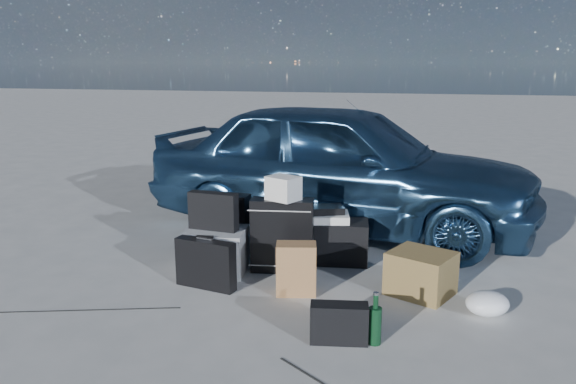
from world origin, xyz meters
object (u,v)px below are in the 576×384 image
(suitcase_left, at_px, (224,227))
(pelican_case, at_px, (216,251))
(green_bottle, at_px, (375,319))
(car, at_px, (340,165))
(briefcase, at_px, (206,264))
(suitcase_right, at_px, (282,235))
(cardboard_box, at_px, (421,273))
(duffel_bag, at_px, (325,241))

(suitcase_left, bearing_deg, pelican_case, -79.91)
(green_bottle, bearing_deg, car, 104.34)
(briefcase, bearing_deg, suitcase_left, 109.13)
(suitcase_right, xyz_separation_m, green_bottle, (0.91, -1.10, -0.15))
(green_bottle, bearing_deg, cardboard_box, 73.55)
(green_bottle, bearing_deg, suitcase_right, 129.40)
(cardboard_box, bearing_deg, green_bottle, -106.45)
(duffel_bag, distance_m, cardboard_box, 1.01)
(car, height_order, cardboard_box, car)
(briefcase, distance_m, suitcase_right, 0.72)
(briefcase, relative_size, suitcase_right, 0.80)
(suitcase_right, bearing_deg, car, 70.61)
(suitcase_right, bearing_deg, cardboard_box, -19.30)
(pelican_case, distance_m, suitcase_left, 0.35)
(briefcase, distance_m, green_bottle, 1.52)
(suitcase_right, relative_size, cardboard_box, 1.41)
(briefcase, height_order, suitcase_right, suitcase_right)
(green_bottle, bearing_deg, suitcase_left, 139.76)
(pelican_case, bearing_deg, suitcase_right, 9.34)
(suitcase_left, distance_m, cardboard_box, 1.80)
(car, relative_size, cardboard_box, 9.03)
(cardboard_box, bearing_deg, duffel_bag, 147.40)
(cardboard_box, distance_m, green_bottle, 0.92)
(suitcase_left, height_order, cardboard_box, suitcase_left)
(suitcase_left, distance_m, green_bottle, 1.97)
(briefcase, xyz_separation_m, duffel_bag, (0.81, 0.84, -0.01))
(suitcase_right, bearing_deg, pelican_case, -172.05)
(duffel_bag, bearing_deg, suitcase_left, -177.48)
(briefcase, relative_size, suitcase_left, 0.83)
(pelican_case, xyz_separation_m, cardboard_box, (1.72, -0.06, -0.02))
(briefcase, height_order, green_bottle, briefcase)
(car, bearing_deg, cardboard_box, -142.54)
(green_bottle, bearing_deg, pelican_case, 147.07)
(briefcase, bearing_deg, car, 79.38)
(pelican_case, bearing_deg, green_bottle, -40.20)
(suitcase_left, height_order, green_bottle, suitcase_left)
(cardboard_box, bearing_deg, suitcase_left, 167.75)
(suitcase_right, distance_m, green_bottle, 1.44)
(car, bearing_deg, pelican_case, 160.98)
(suitcase_right, xyz_separation_m, duffel_bag, (0.32, 0.33, -0.13))
(pelican_case, xyz_separation_m, green_bottle, (1.45, -0.94, -0.02))
(car, relative_size, pelican_case, 7.92)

